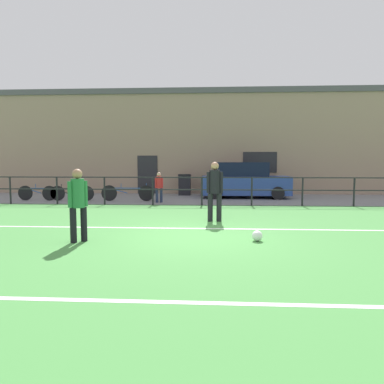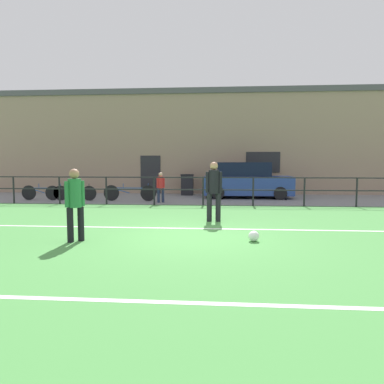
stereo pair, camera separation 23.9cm
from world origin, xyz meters
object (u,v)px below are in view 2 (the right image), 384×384
Objects in this scene: soccer_ball_match at (254,236)px; player_goalkeeper at (214,188)px; player_striker at (75,200)px; spectator_child at (161,185)px; bicycle_parked_1 at (130,193)px; parked_car_red at (246,181)px; bicycle_parked_2 at (45,193)px; trash_bin_0 at (187,185)px; bicycle_parked_0 at (71,193)px.

player_goalkeeper is at bearing 109.94° from soccer_ball_match.
player_striker is 4.00m from soccer_ball_match.
spectator_child is 0.54× the size of bicycle_parked_1.
bicycle_parked_2 is (-9.22, -1.86, -0.46)m from parked_car_red.
bicycle_parked_1 is at bearing -0.00° from bicycle_parked_2.
player_striker is at bearing -97.56° from trash_bin_0.
trash_bin_0 is at bearing 159.69° from parked_car_red.
trash_bin_0 is at bearing 25.39° from bicycle_parked_2.
player_striker is at bearing -83.85° from bicycle_parked_1.
player_goalkeeper is 5.16m from spectator_child.
soccer_ball_match is 10.88m from trash_bin_0.
player_striker is 11.00m from trash_bin_0.
bicycle_parked_1 reaches higher than bicycle_parked_0.
trash_bin_0 is (0.82, 3.44, -0.18)m from spectator_child.
spectator_child is at bearing 112.86° from player_goalkeeper.
player_striker is at bearing -65.78° from bicycle_parked_0.
player_goalkeeper reaches higher than soccer_ball_match.
trash_bin_0 reaches higher than soccer_ball_match.
bicycle_parked_0 is at bearing -166.94° from parked_car_red.
parked_car_red is at bearing 11.38° from bicycle_parked_2.
bicycle_parked_2 is at bearing -24.64° from spectator_child.
player_goalkeeper is at bearing 0.57° from player_striker.
bicycle_parked_0 is 1.22m from bicycle_parked_2.
bicycle_parked_0 is 1.00× the size of bicycle_parked_1.
soccer_ball_match is 8.99m from bicycle_parked_1.
player_striker is at bearing -140.30° from player_goalkeeper.
bicycle_parked_2 is at bearing -154.61° from trash_bin_0.
player_striker is 0.68× the size of bicycle_parked_0.
spectator_child is at bearing 41.79° from player_striker.
bicycle_parked_1 is at bearing 122.84° from player_goalkeeper.
trash_bin_0 is at bearing 96.51° from player_goalkeeper.
parked_car_red is 8.23m from bicycle_parked_0.
bicycle_parked_0 is at bearing 70.80° from player_striker.
bicycle_parked_2 is at bearing 180.00° from bicycle_parked_0.
spectator_child is 1.18× the size of trash_bin_0.
soccer_ball_match is 0.10× the size of bicycle_parked_1.
spectator_child is at bearing -103.45° from trash_bin_0.
bicycle_parked_0 is at bearing -0.00° from bicycle_parked_2.
trash_bin_0 is (5.02, 2.96, 0.21)m from bicycle_parked_0.
parked_car_red reaches higher than bicycle_parked_2.
soccer_ball_match is at bearing -38.86° from player_striker.
bicycle_parked_0 is (-4.19, 0.48, -0.39)m from spectator_child.
player_goalkeeper reaches higher than bicycle_parked_1.
parked_car_red is at bearing 22.23° from player_striker.
bicycle_parked_0 is (-8.00, -1.86, -0.46)m from parked_car_red.
parked_car_red is 5.62m from bicycle_parked_1.
player_striker is 10.75m from parked_car_red.
player_striker is at bearing -175.44° from soccer_ball_match.
bicycle_parked_2 is at bearing 180.00° from bicycle_parked_1.
bicycle_parked_1 is at bearing -127.86° from trash_bin_0.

